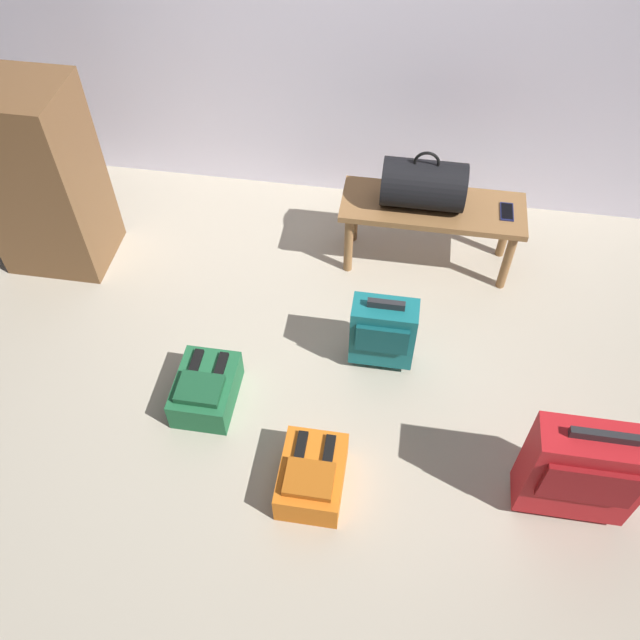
# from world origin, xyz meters

# --- Properties ---
(ground_plane) EXTENTS (6.60, 6.60, 0.00)m
(ground_plane) POSITION_xyz_m (0.00, 0.00, 0.00)
(ground_plane) COLOR #B2A893
(bench) EXTENTS (1.00, 0.36, 0.43)m
(bench) POSITION_xyz_m (0.56, 0.97, 0.36)
(bench) COLOR olive
(bench) RESTS_ON ground
(duffel_bag_black) EXTENTS (0.44, 0.26, 0.34)m
(duffel_bag_black) POSITION_xyz_m (0.49, 0.97, 0.56)
(duffel_bag_black) COLOR black
(duffel_bag_black) RESTS_ON bench
(cell_phone) EXTENTS (0.07, 0.14, 0.01)m
(cell_phone) POSITION_xyz_m (0.95, 0.97, 0.43)
(cell_phone) COLOR #191E4C
(cell_phone) RESTS_ON bench
(suitcase_upright_red) EXTENTS (0.47, 0.21, 0.61)m
(suitcase_upright_red) POSITION_xyz_m (1.25, -0.47, 0.32)
(suitcase_upright_red) COLOR red
(suitcase_upright_red) RESTS_ON ground
(suitcase_small_teal) EXTENTS (0.32, 0.19, 0.46)m
(suitcase_small_teal) POSITION_xyz_m (0.37, 0.20, 0.24)
(suitcase_small_teal) COLOR #14666B
(suitcase_small_teal) RESTS_ON ground
(backpack_orange) EXTENTS (0.28, 0.38, 0.21)m
(backpack_orange) POSITION_xyz_m (0.14, -0.55, 0.09)
(backpack_orange) COLOR orange
(backpack_orange) RESTS_ON ground
(backpack_green) EXTENTS (0.28, 0.38, 0.21)m
(backpack_green) POSITION_xyz_m (-0.45, -0.17, 0.09)
(backpack_green) COLOR #1E6038
(backpack_green) RESTS_ON ground
(side_cabinet) EXTENTS (0.56, 0.44, 1.10)m
(side_cabinet) POSITION_xyz_m (-1.54, 0.72, 0.55)
(side_cabinet) COLOR brown
(side_cabinet) RESTS_ON ground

